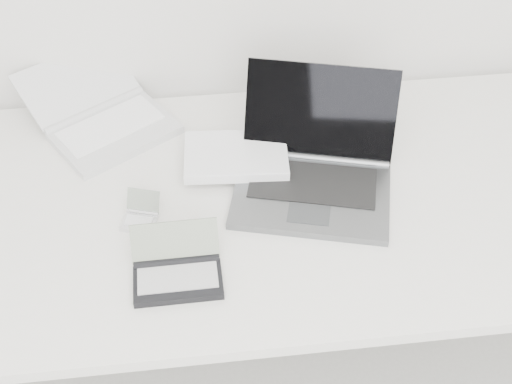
{
  "coord_description": "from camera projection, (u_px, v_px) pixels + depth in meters",
  "views": [
    {
      "loc": [
        -0.16,
        0.42,
        1.89
      ],
      "look_at": [
        -0.03,
        1.51,
        0.79
      ],
      "focal_mm": 50.0,
      "sensor_mm": 36.0,
      "label": 1
    }
  ],
  "objects": [
    {
      "name": "laptop_large",
      "position": [
        291.0,
        166.0,
        1.65
      ],
      "size": [
        0.51,
        0.42,
        0.22
      ],
      "rotation": [
        0.0,
        0.0,
        -0.26
      ],
      "color": "slate",
      "rests_on": "desk"
    },
    {
      "name": "palmtop_charcoal",
      "position": [
        177.0,
        271.0,
        1.45
      ],
      "size": [
        0.18,
        0.15,
        0.09
      ],
      "rotation": [
        0.0,
        0.0,
        0.01
      ],
      "color": "black",
      "rests_on": "desk"
    },
    {
      "name": "desk",
      "position": [
        267.0,
        211.0,
        1.66
      ],
      "size": [
        1.6,
        0.8,
        0.73
      ],
      "color": "white",
      "rests_on": "ground"
    },
    {
      "name": "netbook_open_white",
      "position": [
        103.0,
        118.0,
        1.79
      ],
      "size": [
        0.43,
        0.46,
        0.1
      ],
      "rotation": [
        0.0,
        0.0,
        0.56
      ],
      "color": "silver",
      "rests_on": "desk"
    },
    {
      "name": "pda_silver",
      "position": [
        140.0,
        217.0,
        1.57
      ],
      "size": [
        0.09,
        0.1,
        0.06
      ],
      "rotation": [
        0.0,
        0.0,
        -0.3
      ],
      "color": "silver",
      "rests_on": "desk"
    }
  ]
}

